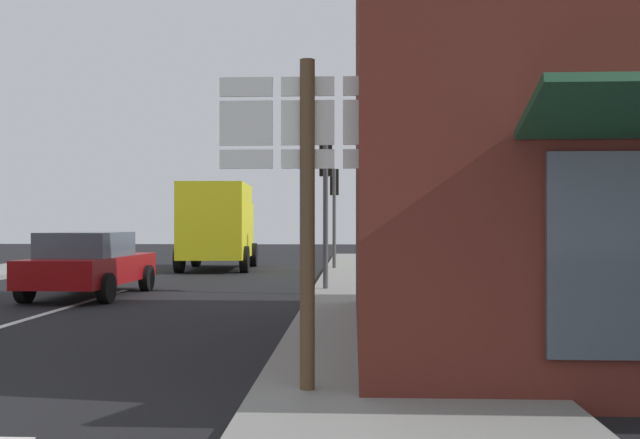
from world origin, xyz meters
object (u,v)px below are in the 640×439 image
(delivery_truck, at_px, (218,224))
(route_sign_post, at_px, (307,188))
(traffic_light_near_right, at_px, (326,178))
(sedan_far, at_px, (89,263))
(traffic_light_far_right, at_px, (334,196))

(delivery_truck, distance_m, route_sign_post, 19.03)
(route_sign_post, bearing_deg, traffic_light_near_right, 91.27)
(sedan_far, relative_size, traffic_light_far_right, 1.19)
(route_sign_post, bearing_deg, sedan_far, 121.17)
(sedan_far, distance_m, delivery_truck, 9.40)
(delivery_truck, height_order, route_sign_post, route_sign_post)
(traffic_light_far_right, bearing_deg, sedan_far, -122.07)
(delivery_truck, relative_size, route_sign_post, 1.60)
(sedan_far, xyz_separation_m, traffic_light_near_right, (5.35, 0.95, 1.98))
(delivery_truck, bearing_deg, traffic_light_far_right, -10.14)
(sedan_far, distance_m, traffic_light_near_right, 5.78)
(route_sign_post, relative_size, traffic_light_far_right, 0.90)
(delivery_truck, xyz_separation_m, traffic_light_far_right, (4.20, -0.75, 0.97))
(sedan_far, height_order, route_sign_post, route_sign_post)
(traffic_light_near_right, bearing_deg, route_sign_post, -88.73)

